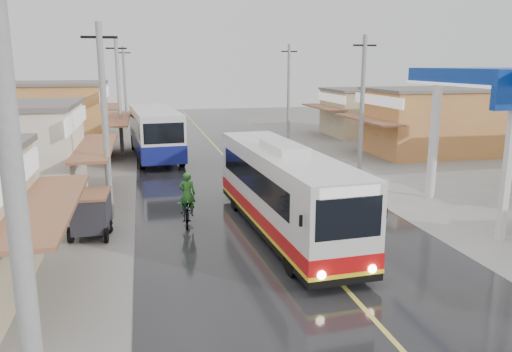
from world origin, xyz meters
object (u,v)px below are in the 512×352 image
at_px(tyre_stack, 100,227).
at_px(second_bus, 155,132).
at_px(coach_bus, 283,190).
at_px(cyclist, 187,207).
at_px(tricycle_near, 91,211).

bearing_deg(tyre_stack, second_bus, 80.46).
relative_size(coach_bus, second_bus, 1.09).
relative_size(coach_bus, cyclist, 5.07).
bearing_deg(tricycle_near, coach_bus, -7.45).
bearing_deg(second_bus, cyclist, -91.54).
xyz_separation_m(second_bus, cyclist, (0.79, -15.19, -1.08)).
xyz_separation_m(coach_bus, tricycle_near, (-7.13, 1.27, -0.73)).
xyz_separation_m(second_bus, tyre_stack, (-2.60, -15.50, -1.56)).
height_order(coach_bus, second_bus, coach_bus).
height_order(coach_bus, tricycle_near, coach_bus).
xyz_separation_m(coach_bus, cyclist, (-3.48, 1.79, -0.95)).
xyz_separation_m(second_bus, tricycle_near, (-2.86, -15.71, -0.85)).
relative_size(tricycle_near, tyre_stack, 2.30).
distance_m(coach_bus, second_bus, 17.52).
bearing_deg(coach_bus, tricycle_near, 166.82).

